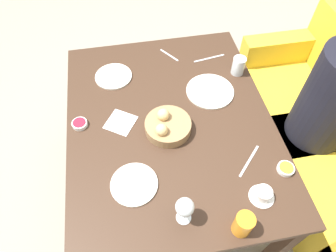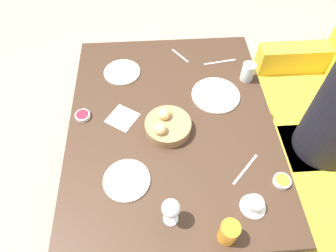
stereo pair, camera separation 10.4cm
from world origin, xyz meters
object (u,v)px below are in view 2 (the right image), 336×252
plate_far_center (216,95)px  wine_glass (171,209)px  bread_basket (167,126)px  seated_person (328,137)px  water_tumbler (248,72)px  juice_glass (229,232)px  jam_bowl_berry (83,116)px  plate_near_left (122,72)px  plate_near_right (127,180)px  jam_bowl_honey (282,181)px  coffee_cup (254,205)px  knife_silver (220,62)px  fork_silver (245,169)px  spoon_coffee (180,56)px  napkin (122,118)px

plate_far_center → wine_glass: (0.67, -0.30, 0.11)m
bread_basket → seated_person: bearing=93.1°
water_tumbler → juice_glass: bearing=-17.4°
plate_far_center → jam_bowl_berry: bearing=-81.7°
plate_near_left → water_tumbler: 0.72m
water_tumbler → wine_glass: (0.79, -0.49, 0.06)m
plate_near_right → bread_basket: bearing=143.6°
bread_basket → jam_bowl_honey: size_ratio=2.97×
juice_glass → jam_bowl_honey: size_ratio=1.51×
plate_near_left → coffee_cup: coffee_cup is taller
water_tumbler → jam_bowl_berry: size_ratio=1.36×
plate_near_left → wine_glass: 0.92m
jam_bowl_honey → knife_silver: size_ratio=0.39×
fork_silver → spoon_coffee: same height
napkin → bread_basket: bearing=69.0°
plate_near_left → coffee_cup: size_ratio=1.92×
jam_bowl_berry → napkin: 0.21m
plate_far_center → wine_glass: 0.74m
bread_basket → juice_glass: size_ratio=1.97×
juice_glass → fork_silver: bearing=154.2°
wine_glass → bread_basket: bearing=178.2°
seated_person → napkin: seated_person is taller
jam_bowl_honey → spoon_coffee: (-0.88, -0.38, -0.01)m
seated_person → water_tumbler: seated_person is taller
juice_glass → jam_bowl_honey: juice_glass is taller
seated_person → jam_bowl_berry: seated_person is taller
wine_glass → coffee_cup: size_ratio=1.41×
plate_far_center → knife_silver: 0.28m
fork_silver → coffee_cup: bearing=-2.6°
plate_far_center → juice_glass: bearing=-5.9°
juice_glass → knife_silver: (-1.03, 0.15, -0.06)m
fork_silver → spoon_coffee: size_ratio=1.17×
bread_basket → juice_glass: 0.58m
coffee_cup → jam_bowl_honey: coffee_cup is taller
plate_near_left → juice_glass: 1.07m
napkin → plate_far_center: bearing=103.8°
knife_silver → plate_far_center: bearing=-14.4°
plate_far_center → spoon_coffee: plate_far_center is taller
napkin → jam_bowl_berry: bearing=-96.0°
knife_silver → spoon_coffee: (-0.07, -0.24, 0.00)m
water_tumbler → wine_glass: size_ratio=0.68×
fork_silver → bread_basket: bearing=-125.8°
plate_near_left → jam_bowl_berry: bearing=-31.5°
wine_glass → fork_silver: size_ratio=1.05×
seated_person → jam_bowl_honey: bearing=-51.1°
bread_basket → napkin: size_ratio=1.23×
jam_bowl_honey → jam_bowl_berry: bearing=-115.0°
juice_glass → coffee_cup: bearing=130.8°
juice_glass → jam_bowl_honey: bearing=127.3°
seated_person → plate_near_left: seated_person is taller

